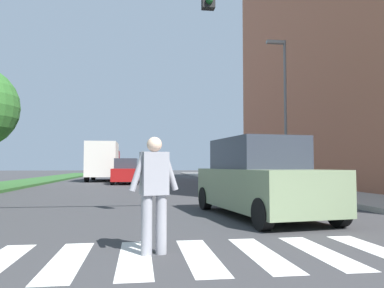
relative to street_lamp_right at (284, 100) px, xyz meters
name	(u,v)px	position (x,y,z in m)	size (l,w,h in m)	color
ground_plane	(138,183)	(-7.27, 9.76, -4.59)	(140.00, 140.00, 0.00)	#38383A
crosswalk	(135,258)	(-7.27, -12.77, -4.59)	(7.65, 2.20, 0.01)	silver
median_strip	(16,184)	(-15.13, 7.76, -4.52)	(3.33, 64.00, 0.15)	#2D5B28
sidewalk_right	(251,182)	(0.60, 7.76, -4.52)	(3.00, 64.00, 0.15)	#9E9991
street_lamp_right	(284,100)	(0.00, 0.00, 0.00)	(1.02, 0.24, 7.50)	slate
pedestrian_performer	(154,189)	(-7.00, -12.59, -3.66)	(0.74, 0.34, 1.69)	gray
suv_crossing	(260,179)	(-4.21, -8.90, -3.66)	(2.52, 4.81, 1.97)	gray
sedan_midblock	(127,172)	(-8.09, 8.45, -3.79)	(1.95, 4.42, 1.75)	maroon
sedan_distant	(132,170)	(-7.93, 20.72, -3.80)	(1.95, 4.05, 1.72)	#B7B7BC
sedan_far_horizon	(116,169)	(-10.28, 32.59, -3.84)	(1.88, 4.54, 1.63)	maroon
truck_box_delivery	(103,161)	(-10.13, 13.45, -2.96)	(2.40, 6.20, 3.10)	maroon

